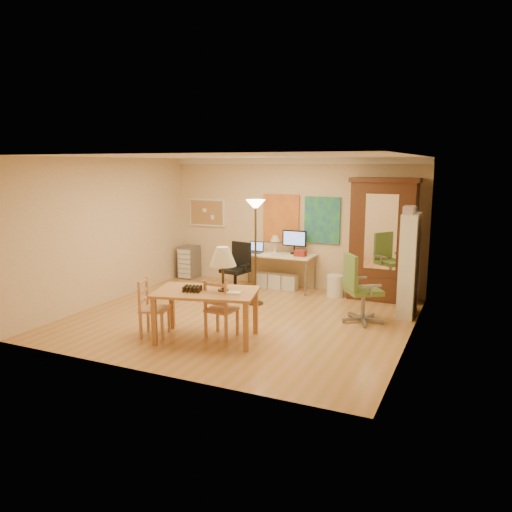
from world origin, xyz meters
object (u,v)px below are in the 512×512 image
at_px(office_chair_black, 236,280).
at_px(bookshelf, 409,265).
at_px(office_chair_green, 361,304).
at_px(armoire, 383,247).
at_px(computer_desk, 277,267).
at_px(dining_table, 212,281).

relative_size(office_chair_black, bookshelf, 0.58).
bearing_deg(office_chair_green, office_chair_black, 163.24).
bearing_deg(bookshelf, office_chair_green, -132.50).
relative_size(armoire, bookshelf, 1.32).
bearing_deg(office_chair_black, computer_desk, 49.91).
bearing_deg(armoire, computer_desk, -177.81).
xyz_separation_m(dining_table, office_chair_green, (1.82, 1.72, -0.58)).
xyz_separation_m(computer_desk, office_chair_black, (-0.60, -0.72, -0.18)).
relative_size(computer_desk, armoire, 0.70).
xyz_separation_m(dining_table, bookshelf, (2.47, 2.42, -0.00)).
xyz_separation_m(office_chair_black, office_chair_green, (2.71, -0.82, 0.03)).
relative_size(dining_table, bookshelf, 0.94).
height_order(office_chair_black, bookshelf, bookshelf).
bearing_deg(office_chair_green, dining_table, -136.70).
relative_size(dining_table, armoire, 0.71).
relative_size(office_chair_black, armoire, 0.44).
distance_m(computer_desk, office_chair_green, 2.61).
relative_size(office_chair_green, armoire, 0.49).
bearing_deg(office_chair_green, computer_desk, 143.90).
distance_m(armoire, bookshelf, 1.11).
bearing_deg(dining_table, armoire, 60.92).
height_order(dining_table, office_chair_black, dining_table).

